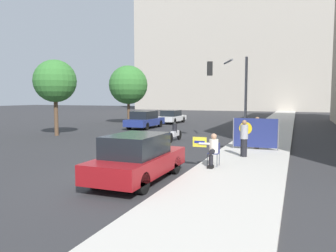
% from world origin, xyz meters
% --- Properties ---
extents(ground_plane, '(160.00, 160.00, 0.00)m').
position_xyz_m(ground_plane, '(0.00, 0.00, 0.00)').
color(ground_plane, '#303033').
extents(sidewalk_curb, '(3.26, 90.00, 0.14)m').
position_xyz_m(sidewalk_curb, '(3.44, 15.00, 0.07)').
color(sidewalk_curb, beige).
rests_on(sidewalk_curb, ground_plane).
extents(building_backdrop_far, '(52.00, 12.00, 40.62)m').
position_xyz_m(building_backdrop_far, '(-2.00, 60.97, 20.31)').
color(building_backdrop_far, '#BCB2A3').
rests_on(building_backdrop_far, ground_plane).
extents(seated_protester, '(1.00, 0.77, 1.23)m').
position_xyz_m(seated_protester, '(2.41, 2.43, 0.81)').
color(seated_protester, '#474C56').
rests_on(seated_protester, sidewalk_curb).
extents(jogger_on_sidewalk, '(0.34, 0.34, 1.60)m').
position_xyz_m(jogger_on_sidewalk, '(3.21, 4.90, 0.95)').
color(jogger_on_sidewalk, black).
rests_on(jogger_on_sidewalk, sidewalk_curb).
extents(pedestrian_behind, '(0.34, 0.34, 1.60)m').
position_xyz_m(pedestrian_behind, '(3.48, 7.39, 0.95)').
color(pedestrian_behind, '#756651').
rests_on(pedestrian_behind, sidewalk_curb).
extents(protest_banner, '(2.22, 0.06, 1.54)m').
position_xyz_m(protest_banner, '(3.42, 7.08, 0.96)').
color(protest_banner, slate).
rests_on(protest_banner, sidewalk_curb).
extents(traffic_light_pole, '(2.34, 2.11, 5.04)m').
position_xyz_m(traffic_light_pole, '(1.53, 10.74, 3.53)').
color(traffic_light_pole, slate).
rests_on(traffic_light_pole, sidewalk_curb).
extents(parked_car_curbside, '(1.76, 4.27, 1.54)m').
position_xyz_m(parked_car_curbside, '(0.55, -0.08, 0.76)').
color(parked_car_curbside, maroon).
rests_on(parked_car_curbside, ground_plane).
extents(car_on_road_nearest, '(1.85, 4.63, 1.52)m').
position_xyz_m(car_on_road_nearest, '(-7.03, 16.29, 0.75)').
color(car_on_road_nearest, navy).
rests_on(car_on_road_nearest, ground_plane).
extents(car_on_road_midblock, '(1.77, 4.43, 1.36)m').
position_xyz_m(car_on_road_midblock, '(-6.85, 22.36, 0.69)').
color(car_on_road_midblock, white).
rests_on(car_on_road_midblock, ground_plane).
extents(motorcycle_on_road, '(0.28, 2.18, 1.20)m').
position_xyz_m(motorcycle_on_road, '(-1.67, 9.39, 0.52)').
color(motorcycle_on_road, white).
rests_on(motorcycle_on_road, ground_plane).
extents(street_tree_near_curb, '(2.97, 2.97, 5.33)m').
position_xyz_m(street_tree_near_curb, '(-10.51, 9.09, 3.83)').
color(street_tree_near_curb, brown).
rests_on(street_tree_near_curb, ground_plane).
extents(street_tree_midblock, '(3.93, 3.93, 5.93)m').
position_xyz_m(street_tree_midblock, '(-10.79, 20.30, 3.96)').
color(street_tree_midblock, brown).
rests_on(street_tree_midblock, ground_plane).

